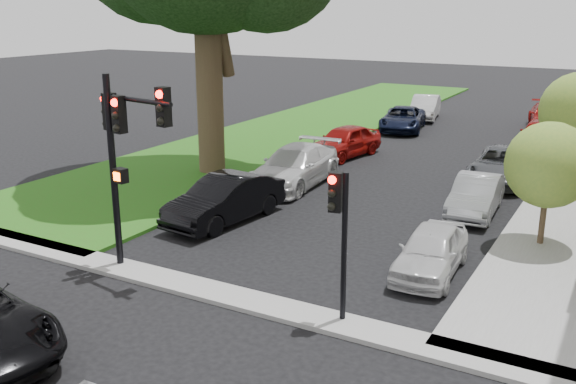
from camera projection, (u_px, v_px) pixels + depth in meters
The scene contains 16 objects.
ground at pixel (179, 333), 14.31m from camera, with size 140.00×140.00×0.00m, color black.
grass_strip at pixel (311, 125), 38.62m from camera, with size 8.00×44.00×0.12m, color #2F5619.
sidewalk_cross at pixel (230, 296), 15.97m from camera, with size 60.00×1.00×0.12m, color gray.
small_tree_a at pixel (549, 165), 18.71m from camera, with size 2.54×2.54×3.81m.
traffic_signal_main at pixel (124, 138), 16.72m from camera, with size 2.62×0.69×5.34m.
traffic_signal_secondary at pixel (340, 219), 14.11m from camera, with size 0.48×0.39×3.58m.
car_parked_0 at pixel (431, 251), 17.31m from camera, with size 1.53×3.81×1.30m, color silver.
car_parked_1 at pixel (476, 195), 22.27m from camera, with size 1.42×4.06×1.34m, color #999BA0.
car_parked_2 at pixel (503, 165), 26.34m from camera, with size 2.33×5.05×1.40m, color #3F4247.
car_parked_3 at pixel (539, 134), 32.55m from camera, with size 1.71×4.25×1.45m, color maroon.
car_parked_4 at pixel (549, 117), 37.40m from camera, with size 2.09×5.15×1.50m, color maroon.
car_parked_5 at pixel (225, 199), 21.44m from camera, with size 1.64×4.70×1.55m, color black.
car_parked_6 at pixel (295, 166), 25.77m from camera, with size 2.21×5.42×1.57m, color silver.
car_parked_7 at pixel (344, 141), 30.65m from camera, with size 1.79×4.45×1.52m, color maroon.
car_parked_8 at pixel (403, 119), 37.14m from camera, with size 2.26×4.89×1.36m, color black.
car_parked_9 at pixel (425, 107), 40.95m from camera, with size 1.56×4.47×1.47m, color silver.
Camera 1 is at (8.37, -10.04, 7.04)m, focal length 40.00 mm.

